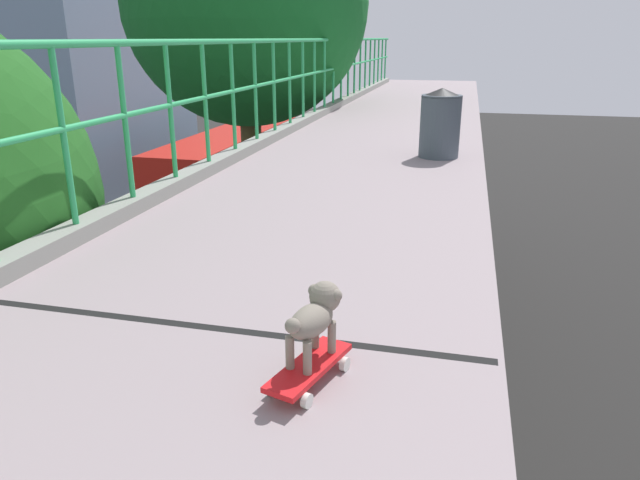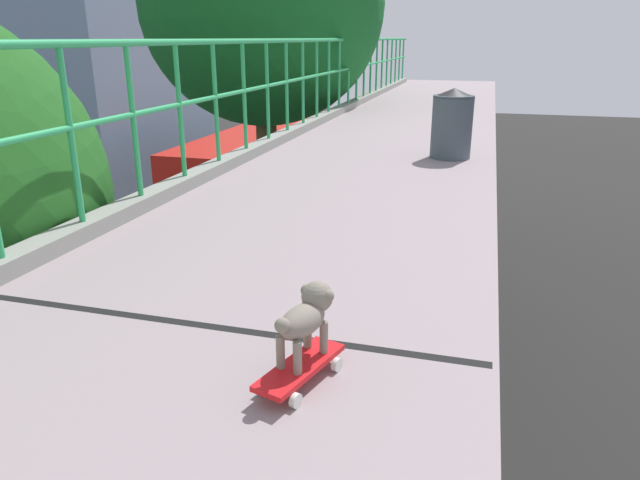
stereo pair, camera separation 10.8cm
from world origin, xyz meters
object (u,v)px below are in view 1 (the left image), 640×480
Objects in this scene: car_white_fifth at (112,367)px; car_grey_sixth at (58,293)px; small_dog at (316,314)px; city_bus at (231,163)px; toy_skateboard at (309,368)px; litter_bin at (440,122)px.

car_white_fifth is 0.97× the size of car_grey_sixth.
small_dog is at bearing -46.22° from car_grey_sixth.
city_bus is 24.24m from toy_skateboard.
city_bus is (0.12, 11.97, 1.11)m from car_grey_sixth.
car_white_fifth is at bearing -40.30° from car_grey_sixth.
small_dog is (6.05, -7.00, 5.27)m from car_white_fifth.
car_grey_sixth is 0.34× the size of city_bus.
toy_skateboard is at bearing -97.96° from small_dog.
car_grey_sixth is at bearing 133.78° from small_dog.
toy_skateboard is (9.53, -10.02, 5.08)m from car_grey_sixth.
car_grey_sixth is at bearing -90.55° from city_bus.
city_bus is 19.99m from litter_bin.
small_dog is at bearing -92.88° from litter_bin.
small_dog reaches higher than city_bus.
litter_bin reaches higher than car_white_fifth.
car_grey_sixth is 4.97× the size of litter_bin.
litter_bin reaches higher than car_grey_sixth.
toy_skateboard is (9.41, -21.99, 3.97)m from city_bus.
car_grey_sixth is 14.76m from small_dog.
car_white_fifth is 0.33× the size of city_bus.
small_dog is at bearing -66.74° from city_bus.
toy_skateboard is at bearing -66.83° from city_bus.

